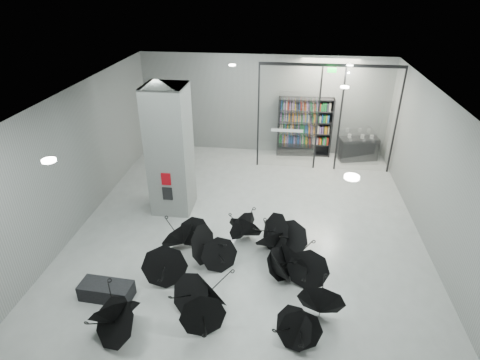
# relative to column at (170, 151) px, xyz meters

# --- Properties ---
(room) EXTENTS (14.00, 14.02, 4.01)m
(room) POSITION_rel_column_xyz_m (2.50, -2.00, 0.84)
(room) COLOR gray
(room) RESTS_ON ground
(column) EXTENTS (1.20, 1.20, 4.00)m
(column) POSITION_rel_column_xyz_m (0.00, 0.00, 0.00)
(column) COLOR slate
(column) RESTS_ON ground
(fire_cabinet) EXTENTS (0.28, 0.04, 0.38)m
(fire_cabinet) POSITION_rel_column_xyz_m (0.00, -0.62, -0.65)
(fire_cabinet) COLOR #A50A07
(fire_cabinet) RESTS_ON column
(info_panel) EXTENTS (0.30, 0.03, 0.42)m
(info_panel) POSITION_rel_column_xyz_m (0.00, -0.62, -1.15)
(info_panel) COLOR black
(info_panel) RESTS_ON column
(exit_sign) EXTENTS (0.30, 0.06, 0.15)m
(exit_sign) POSITION_rel_column_xyz_m (4.90, 3.30, 1.82)
(exit_sign) COLOR #0CE533
(exit_sign) RESTS_ON room
(glass_partition) EXTENTS (5.06, 0.08, 4.00)m
(glass_partition) POSITION_rel_column_xyz_m (4.89, 3.50, 0.18)
(glass_partition) COLOR silver
(glass_partition) RESTS_ON ground
(bench) EXTENTS (1.25, 0.60, 0.39)m
(bench) POSITION_rel_column_xyz_m (-0.50, -4.11, -1.80)
(bench) COLOR black
(bench) RESTS_ON ground
(bookshelf) EXTENTS (2.21, 0.55, 2.41)m
(bookshelf) POSITION_rel_column_xyz_m (4.21, 4.75, -0.80)
(bookshelf) COLOR black
(bookshelf) RESTS_ON ground
(shop_counter) EXTENTS (1.63, 0.97, 0.92)m
(shop_counter) POSITION_rel_column_xyz_m (6.40, 4.53, -1.54)
(shop_counter) COLOR black
(shop_counter) RESTS_ON ground
(umbrella_cluster) EXTENTS (5.58, 5.01, 1.31)m
(umbrella_cluster) POSITION_rel_column_xyz_m (2.35, -3.22, -1.69)
(umbrella_cluster) COLOR black
(umbrella_cluster) RESTS_ON ground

